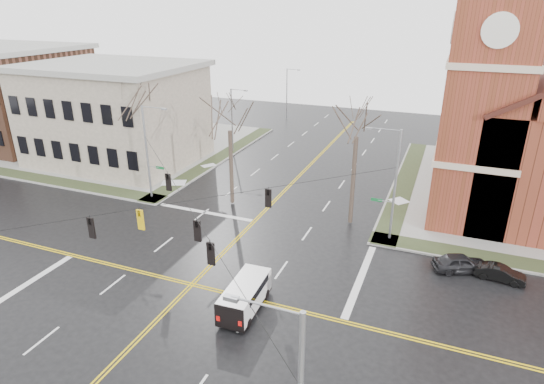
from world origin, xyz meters
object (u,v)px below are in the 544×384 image
at_px(cargo_van, 246,293).
at_px(tree_ne, 357,131).
at_px(parked_car_a, 461,263).
at_px(parked_car_b, 500,273).
at_px(streetlight_north_a, 233,118).
at_px(tree_nw_far, 133,109).
at_px(signal_pole_ne, 393,182).
at_px(signal_pole_nw, 148,150).
at_px(streetlight_north_b, 288,91).
at_px(tree_nw_near, 230,126).

xyz_separation_m(cargo_van, tree_ne, (3.38, 14.10, 7.22)).
bearing_deg(parked_car_a, parked_car_b, -117.30).
distance_m(streetlight_north_a, tree_nw_far, 15.58).
bearing_deg(signal_pole_ne, signal_pole_nw, 180.00).
relative_size(signal_pole_ne, streetlight_north_b, 1.12).
xyz_separation_m(signal_pole_ne, streetlight_north_a, (-21.97, 16.50, -0.48)).
distance_m(tree_nw_far, tree_nw_near, 10.48).
bearing_deg(cargo_van, streetlight_north_a, 115.38).
xyz_separation_m(signal_pole_ne, tree_nw_far, (-25.27, 1.75, 3.32)).
relative_size(tree_nw_near, tree_ne, 0.92).
relative_size(parked_car_a, tree_ne, 0.34).
bearing_deg(cargo_van, tree_nw_far, 140.20).
distance_m(cargo_van, tree_ne, 16.20).
bearing_deg(streetlight_north_b, signal_pole_ne, -58.95).
bearing_deg(streetlight_north_a, signal_pole_ne, -36.90).
height_order(signal_pole_nw, parked_car_b, signal_pole_nw).
relative_size(cargo_van, tree_nw_far, 0.42).
xyz_separation_m(signal_pole_nw, tree_nw_near, (7.83, 1.69, 2.66)).
height_order(streetlight_north_a, streetlight_north_b, same).
height_order(signal_pole_ne, signal_pole_nw, same).
xyz_separation_m(tree_nw_near, tree_ne, (11.39, 0.00, 0.68)).
bearing_deg(streetlight_north_b, signal_pole_nw, -91.05).
bearing_deg(streetlight_north_b, streetlight_north_a, -90.00).
bearing_deg(tree_nw_near, parked_car_a, -12.63).
relative_size(cargo_van, tree_ne, 0.42).
bearing_deg(parked_car_b, tree_nw_near, 84.62).
height_order(signal_pole_ne, streetlight_north_b, signal_pole_ne).
relative_size(signal_pole_nw, streetlight_north_a, 1.12).
distance_m(cargo_van, tree_nw_near, 17.49).
distance_m(signal_pole_nw, cargo_van, 20.49).
distance_m(signal_pole_ne, streetlight_north_a, 27.48).
bearing_deg(tree_nw_near, signal_pole_nw, -167.84).
bearing_deg(streetlight_north_b, tree_nw_near, -78.38).
distance_m(tree_nw_far, tree_ne, 21.84).
relative_size(parked_car_b, tree_nw_near, 0.31).
relative_size(streetlight_north_a, cargo_van, 1.66).
height_order(streetlight_north_a, tree_nw_near, tree_nw_near).
xyz_separation_m(signal_pole_nw, parked_car_b, (30.76, -3.09, -4.41)).
height_order(signal_pole_nw, parked_car_a, signal_pole_nw).
height_order(signal_pole_ne, cargo_van, signal_pole_ne).
height_order(streetlight_north_b, parked_car_a, streetlight_north_b).
bearing_deg(tree_ne, tree_nw_far, 179.84).
distance_m(cargo_van, parked_car_a, 15.62).
xyz_separation_m(streetlight_north_a, streetlight_north_b, (0.00, 20.00, 0.00)).
bearing_deg(tree_nw_near, tree_nw_far, 179.64).
bearing_deg(parked_car_b, signal_pole_nw, 90.65).
xyz_separation_m(tree_nw_far, tree_nw_near, (10.46, -0.07, -0.65)).
height_order(parked_car_a, tree_nw_near, tree_nw_near).
bearing_deg(tree_nw_far, signal_pole_ne, -3.97).
distance_m(signal_pole_ne, streetlight_north_b, 42.61).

